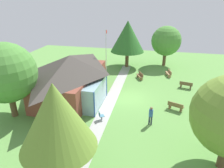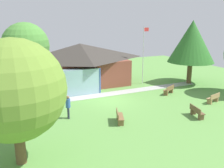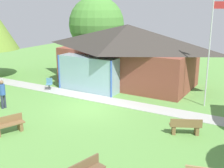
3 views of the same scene
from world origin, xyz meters
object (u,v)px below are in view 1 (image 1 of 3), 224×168
at_px(bench_lawn_far_right, 169,73).
at_px(patio_chair_west, 101,116).
at_px(bench_front_right, 186,85).
at_px(tree_behind_pavilion_left, 6,73).
at_px(tree_east_hedge, 128,36).
at_px(visitor_strolling_lawn, 151,114).
at_px(tree_west_hedge, 56,117).
at_px(flagpole, 106,52).
at_px(tree_far_east, 166,41).
at_px(pavilion, 72,76).
at_px(bench_front_center, 176,106).
at_px(bench_mid_right, 140,76).

distance_m(bench_lawn_far_right, patio_chair_west, 14.08).
height_order(bench_lawn_far_right, bench_front_right, same).
xyz_separation_m(patio_chair_west, tree_behind_pavilion_left, (-1.04, 7.99, 3.80)).
xyz_separation_m(bench_lawn_far_right, tree_east_hedge, (2.87, 6.32, 4.31)).
height_order(visitor_strolling_lawn, tree_west_hedge, tree_west_hedge).
relative_size(flagpole, tree_far_east, 1.03).
height_order(pavilion, bench_lawn_far_right, pavilion).
relative_size(flagpole, tree_west_hedge, 1.01).
bearing_deg(bench_front_right, flagpole, -176.06).
bearing_deg(flagpole, tree_east_hedge, -23.08).
bearing_deg(patio_chair_west, visitor_strolling_lawn, 61.24).
relative_size(bench_front_center, tree_far_east, 0.25).
bearing_deg(bench_lawn_far_right, tree_far_east, -7.99).
height_order(flagpole, bench_lawn_far_right, flagpole).
height_order(bench_mid_right, bench_front_right, same).
height_order(pavilion, bench_mid_right, pavilion).
bearing_deg(tree_behind_pavilion_left, bench_mid_right, -41.28).
bearing_deg(bench_front_center, flagpole, 161.70).
distance_m(bench_front_center, tree_west_hedge, 12.75).
xyz_separation_m(flagpole, patio_chair_west, (-10.66, -2.23, -3.07)).
relative_size(bench_front_right, visitor_strolling_lawn, 0.90).
bearing_deg(flagpole, tree_behind_pavilion_left, 153.77).
distance_m(tree_behind_pavilion_left, tree_far_east, 22.89).
bearing_deg(bench_mid_right, tree_behind_pavilion_left, 112.80).
xyz_separation_m(bench_front_right, tree_west_hedge, (-15.48, 8.61, 3.91)).
bearing_deg(bench_lawn_far_right, pavilion, 114.15).
bearing_deg(pavilion, tree_behind_pavilion_left, 143.70).
relative_size(pavilion, tree_far_east, 1.76).
bearing_deg(tree_east_hedge, tree_west_hedge, 179.02).
bearing_deg(tree_east_hedge, tree_behind_pavilion_left, 154.68).
relative_size(pavilion, bench_lawn_far_right, 6.96).
xyz_separation_m(tree_east_hedge, tree_west_hedge, (-22.06, 0.38, -0.40)).
distance_m(bench_front_center, tree_east_hedge, 14.59).
xyz_separation_m(pavilion, tree_west_hedge, (-10.55, -3.75, 1.92)).
relative_size(bench_mid_right, visitor_strolling_lawn, 0.89).
xyz_separation_m(pavilion, bench_front_center, (-0.71, -10.84, -1.99)).
relative_size(tree_behind_pavilion_left, tree_far_east, 1.10).
bearing_deg(bench_mid_right, tree_west_hedge, 144.50).
relative_size(visitor_strolling_lawn, tree_west_hedge, 0.28).
relative_size(pavilion, bench_front_right, 6.97).
bearing_deg(tree_far_east, patio_chair_west, 162.34).
bearing_deg(tree_behind_pavilion_left, bench_front_center, -73.36).
height_order(bench_mid_right, visitor_strolling_lawn, visitor_strolling_lawn).
bearing_deg(visitor_strolling_lawn, tree_west_hedge, 60.54).
bearing_deg(flagpole, bench_front_center, -129.90).
relative_size(flagpole, visitor_strolling_lawn, 3.66).
xyz_separation_m(tree_east_hedge, tree_far_east, (1.89, -5.70, -0.79)).
bearing_deg(tree_west_hedge, bench_front_right, -29.08).
distance_m(bench_lawn_far_right, visitor_strolling_lawn, 12.54).
distance_m(bench_mid_right, tree_east_hedge, 6.89).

